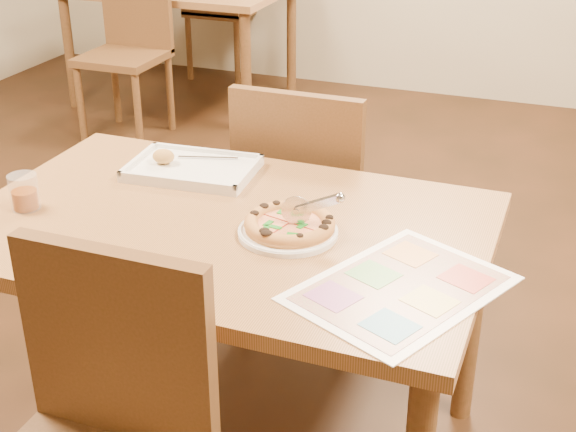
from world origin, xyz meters
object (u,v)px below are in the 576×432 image
(bg_table, at_px, (180,0))
(plate, at_px, (288,232))
(dining_table, at_px, (226,251))
(glass_tumbler, at_px, (24,194))
(menu, at_px, (401,288))
(pizza, at_px, (290,224))
(chair_far, at_px, (305,185))
(bg_chair_near, at_px, (130,33))
(chair_near, at_px, (98,421))
(appetizer_tray, at_px, (190,169))
(pizza_cutter, at_px, (311,206))

(bg_table, distance_m, plate, 3.33)
(dining_table, relative_size, glass_tumbler, 14.03)
(glass_tumbler, distance_m, menu, 1.00)
(dining_table, bearing_deg, menu, -18.25)
(pizza, bearing_deg, chair_far, 106.07)
(dining_table, height_order, bg_chair_near, bg_chair_near)
(pizza, bearing_deg, chair_near, -106.26)
(bg_chair_near, xyz_separation_m, appetizer_tray, (1.38, -1.96, 0.17))
(dining_table, bearing_deg, pizza, -1.19)
(plate, distance_m, appetizer_tray, 0.47)
(dining_table, distance_m, pizza, 0.21)
(dining_table, bearing_deg, chair_far, 90.00)
(chair_far, xyz_separation_m, pizza_cutter, (0.23, -0.60, 0.23))
(pizza_cutter, height_order, menu, pizza_cutter)
(bg_chair_near, distance_m, plate, 2.84)
(bg_chair_near, height_order, appetizer_tray, bg_chair_near)
(dining_table, height_order, menu, menu)
(appetizer_tray, height_order, glass_tumbler, glass_tumbler)
(chair_far, bearing_deg, chair_near, 90.00)
(appetizer_tray, relative_size, glass_tumbler, 3.95)
(bg_chair_near, distance_m, glass_tumbler, 2.57)
(bg_table, bearing_deg, appetizer_tray, -61.64)
(chair_near, distance_m, chair_far, 1.20)
(pizza_cutter, distance_m, menu, 0.32)
(bg_table, relative_size, menu, 2.86)
(menu, bearing_deg, glass_tumbler, 177.38)
(pizza_cutter, bearing_deg, pizza, 173.64)
(bg_chair_near, bearing_deg, chair_far, -44.94)
(dining_table, distance_m, chair_far, 0.61)
(dining_table, relative_size, bg_chair_near, 2.77)
(bg_table, bearing_deg, bg_chair_near, -90.00)
(appetizer_tray, xyz_separation_m, menu, (0.71, -0.40, -0.01))
(plate, height_order, pizza, pizza)
(pizza_cutter, bearing_deg, glass_tumbler, 174.08)
(appetizer_tray, bearing_deg, plate, -32.92)
(bg_table, relative_size, glass_tumbler, 14.03)
(chair_far, xyz_separation_m, bg_chair_near, (-1.60, 1.60, 0.00))
(chair_far, distance_m, bg_chair_near, 2.26)
(chair_near, bearing_deg, plate, 73.60)
(chair_near, distance_m, plate, 0.64)
(appetizer_tray, distance_m, glass_tumbler, 0.46)
(bg_chair_near, height_order, pizza_cutter, bg_chair_near)
(bg_chair_near, height_order, plate, bg_chair_near)
(pizza_cutter, bearing_deg, chair_near, -125.60)
(plate, distance_m, pizza, 0.02)
(chair_near, xyz_separation_m, pizza_cutter, (0.23, 0.61, 0.23))
(bg_table, distance_m, bg_chair_near, 0.61)
(chair_near, bearing_deg, appetizer_tray, 104.56)
(appetizer_tray, bearing_deg, pizza_cutter, -28.11)
(bg_table, distance_m, menu, 3.62)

